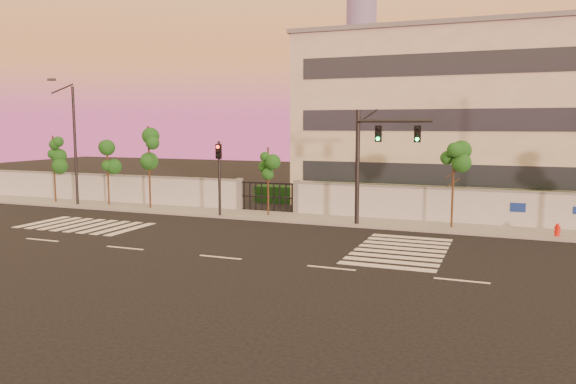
{
  "coord_description": "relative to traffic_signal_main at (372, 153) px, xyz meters",
  "views": [
    {
      "loc": [
        11.41,
        -21.0,
        5.7
      ],
      "look_at": [
        0.78,
        6.0,
        2.21
      ],
      "focal_mm": 35.0,
      "sensor_mm": 36.0,
      "label": 1
    }
  ],
  "objects": [
    {
      "name": "streetlight_west",
      "position": [
        -21.06,
        0.24,
        0.58
      ],
      "size": [
        0.52,
        2.09,
        8.71
      ],
      "color": "black",
      "rests_on": "ground"
    },
    {
      "name": "distant_skyscraper",
      "position": [
        -69.4,
        270.53,
        57.86
      ],
      "size": [
        16.0,
        16.0,
        118.0
      ],
      "color": "slate",
      "rests_on": "ground"
    },
    {
      "name": "perimeter_wall",
      "position": [
        -4.29,
        2.53,
        -3.06
      ],
      "size": [
        60.0,
        0.36,
        2.2
      ],
      "color": "#AEB1B6",
      "rests_on": "ground"
    },
    {
      "name": "ground",
      "position": [
        -4.4,
        -9.47,
        -4.13
      ],
      "size": [
        120.0,
        120.0,
        0.0
      ],
      "primitive_type": "plane",
      "color": "black",
      "rests_on": "ground"
    },
    {
      "name": "street_tree_b",
      "position": [
        -18.85,
        1.09,
        -0.82
      ],
      "size": [
        1.52,
        1.21,
        4.48
      ],
      "color": "#382314",
      "rests_on": "ground"
    },
    {
      "name": "street_tree_c",
      "position": [
        -15.29,
        0.92,
        -0.01
      ],
      "size": [
        1.6,
        1.27,
        5.6
      ],
      "color": "#382314",
      "rests_on": "ground"
    },
    {
      "name": "traffic_signal_secondary",
      "position": [
        -9.43,
        -0.22,
        -1.14
      ],
      "size": [
        0.37,
        0.35,
        4.71
      ],
      "rotation": [
        0.0,
        0.0,
        0.07
      ],
      "color": "black",
      "rests_on": "ground"
    },
    {
      "name": "sidewalk",
      "position": [
        -4.4,
        1.03,
        -4.05
      ],
      "size": [
        60.0,
        3.0,
        0.15
      ],
      "primitive_type": "cube",
      "color": "gray",
      "rests_on": "ground"
    },
    {
      "name": "road_markings",
      "position": [
        -5.98,
        -5.72,
        -4.12
      ],
      "size": [
        57.0,
        7.62,
        0.02
      ],
      "color": "silver",
      "rests_on": "ground"
    },
    {
      "name": "hedge_row",
      "position": [
        -3.23,
        5.26,
        -3.31
      ],
      "size": [
        41.0,
        4.25,
        1.8
      ],
      "color": "black",
      "rests_on": "ground"
    },
    {
      "name": "fire_hydrant",
      "position": [
        9.44,
        0.17,
        -3.73
      ],
      "size": [
        0.31,
        0.3,
        0.8
      ],
      "rotation": [
        0.0,
        0.0,
        0.26
      ],
      "color": "red",
      "rests_on": "ground"
    },
    {
      "name": "traffic_signal_main",
      "position": [
        0.0,
        0.0,
        0.0
      ],
      "size": [
        4.12,
        0.69,
        6.53
      ],
      "rotation": [
        0.0,
        0.0,
        0.13
      ],
      "color": "black",
      "rests_on": "ground"
    },
    {
      "name": "institutional_building",
      "position": [
        4.6,
        12.51,
        2.03
      ],
      "size": [
        24.4,
        12.4,
        12.25
      ],
      "color": "#BBB69E",
      "rests_on": "ground"
    },
    {
      "name": "street_tree_d",
      "position": [
        -6.64,
        0.93,
        -0.94
      ],
      "size": [
        1.3,
        1.04,
        4.34
      ],
      "color": "#382314",
      "rests_on": "ground"
    },
    {
      "name": "street_tree_e",
      "position": [
        4.29,
        0.81,
        -0.64
      ],
      "size": [
        1.44,
        1.14,
        4.74
      ],
      "color": "#382314",
      "rests_on": "ground"
    },
    {
      "name": "street_tree_a",
      "position": [
        -23.31,
        0.75,
        -0.51
      ],
      "size": [
        1.43,
        1.14,
        4.92
      ],
      "color": "#382314",
      "rests_on": "ground"
    }
  ]
}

